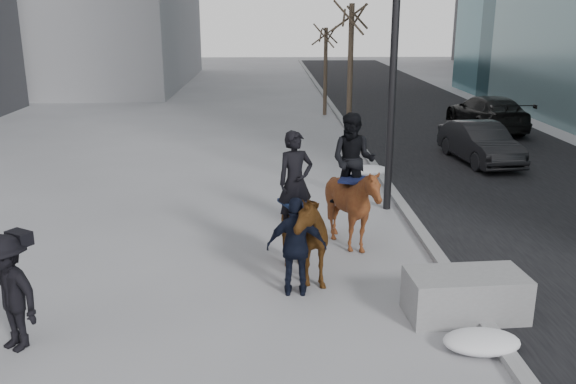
{
  "coord_description": "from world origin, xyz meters",
  "views": [
    {
      "loc": [
        -0.37,
        -9.72,
        4.71
      ],
      "look_at": [
        0.0,
        1.2,
        1.5
      ],
      "focal_mm": 38.0,
      "sensor_mm": 36.0,
      "label": 1
    }
  ],
  "objects_px": {
    "planter": "(465,295)",
    "mounted_right": "(353,196)",
    "mounted_left": "(295,225)",
    "car_near": "(480,143)"
  },
  "relations": [
    {
      "from": "planter",
      "to": "mounted_right",
      "type": "relative_size",
      "value": 0.66
    },
    {
      "from": "mounted_left",
      "to": "mounted_right",
      "type": "distance_m",
      "value": 1.86
    },
    {
      "from": "planter",
      "to": "mounted_right",
      "type": "xyz_separation_m",
      "value": [
        -1.42,
        3.05,
        0.76
      ]
    },
    {
      "from": "mounted_left",
      "to": "mounted_right",
      "type": "height_order",
      "value": "mounted_right"
    },
    {
      "from": "car_near",
      "to": "mounted_right",
      "type": "relative_size",
      "value": 1.41
    },
    {
      "from": "mounted_left",
      "to": "mounted_right",
      "type": "xyz_separation_m",
      "value": [
        1.23,
        1.38,
        0.12
      ]
    },
    {
      "from": "car_near",
      "to": "planter",
      "type": "bearing_deg",
      "value": -116.41
    },
    {
      "from": "mounted_left",
      "to": "car_near",
      "type": "bearing_deg",
      "value": 53.89
    },
    {
      "from": "planter",
      "to": "mounted_left",
      "type": "xyz_separation_m",
      "value": [
        -2.65,
        1.67,
        0.64
      ]
    },
    {
      "from": "planter",
      "to": "mounted_left",
      "type": "bearing_deg",
      "value": 147.81
    }
  ]
}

